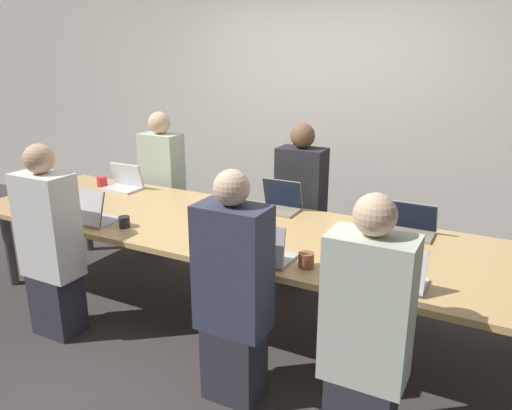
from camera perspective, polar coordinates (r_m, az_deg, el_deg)
ground_plane at (r=3.95m, az=-2.18°, el=-12.40°), size 24.00×24.00×0.00m
curtain_wall at (r=5.06m, az=7.75°, el=10.86°), size 12.00×0.06×2.80m
conference_table at (r=3.66m, az=-2.31°, el=-3.12°), size 4.34×1.24×0.73m
laptop_far_left at (r=4.75m, az=-14.85°, el=2.58°), size 0.34×0.23×0.24m
person_far_left at (r=5.07m, az=-10.60°, el=2.39°), size 0.40×0.24×1.39m
cup_far_left at (r=4.90m, az=-17.20°, el=2.57°), size 0.09×0.09×0.09m
laptop_near_midright at (r=3.02m, az=0.67°, el=-5.20°), size 0.35×0.25×0.26m
person_near_midright at (r=2.82m, az=-2.62°, el=-10.11°), size 0.40×0.24×1.37m
cup_near_midright at (r=2.97m, az=5.75°, el=-6.29°), size 0.09×0.09×0.09m
laptop_near_right at (r=2.82m, az=15.63°, el=-7.69°), size 0.33×0.24×0.24m
person_near_right at (r=2.49m, az=12.45°, el=-14.61°), size 0.40×0.24×1.37m
laptop_far_center at (r=3.97m, az=2.74°, el=0.36°), size 0.33×0.24×0.25m
person_far_center at (r=4.30m, az=5.13°, el=-0.16°), size 0.40×0.24×1.38m
laptop_near_left at (r=3.87m, az=-18.33°, el=-0.92°), size 0.32×0.27×0.27m
person_near_left at (r=3.73m, az=-22.44°, el=-4.33°), size 0.40×0.24×1.38m
cup_near_left at (r=3.72m, az=-14.82°, el=-1.89°), size 0.08×0.08×0.08m
laptop_far_right at (r=3.63m, az=17.19°, el=-2.19°), size 0.34×0.24×0.23m
stapler at (r=3.58m, az=-4.44°, el=-2.38°), size 0.09×0.16×0.05m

